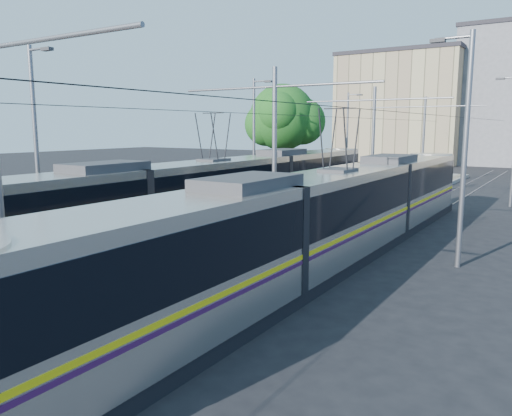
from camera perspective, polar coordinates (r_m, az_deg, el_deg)
The scene contains 12 objects.
ground at distance 15.50m, azimuth -13.41°, elevation -9.29°, with size 160.00×160.00×0.00m, color black.
platform at distance 29.52m, azimuth 11.01°, elevation -0.12°, with size 4.00×50.00×0.30m, color gray.
tactile_strip_left at distance 30.06m, azimuth 8.45°, elevation 0.42°, with size 0.70×50.00×0.01m, color gray.
tactile_strip_right at distance 29.00m, azimuth 13.67°, elevation -0.06°, with size 0.70×50.00×0.01m, color gray.
rails at distance 29.55m, azimuth 11.00°, elevation -0.37°, with size 8.71×70.00×0.03m.
tram_left at distance 23.68m, azimuth -4.81°, elevation 1.55°, with size 2.43×32.25×5.50m.
tram_right at distance 18.20m, azimuth 9.25°, elevation -0.38°, with size 2.43×29.00×5.50m.
catenary at distance 26.52m, azimuth 8.99°, elevation 8.40°, with size 9.20×70.00×7.00m.
street_lamps at distance 32.91m, azimuth 13.84°, elevation 7.79°, with size 15.18×38.22×8.00m.
shelter at distance 24.88m, azimuth 6.60°, elevation 1.19°, with size 0.75×1.04×2.11m.
tree at distance 39.18m, azimuth 3.64°, elevation 10.17°, with size 5.61×5.19×8.15m.
building_left at distance 73.15m, azimuth 16.54°, elevation 10.86°, with size 16.32×12.24×14.82m.
Camera 1 is at (10.70, -10.11, 4.86)m, focal length 35.00 mm.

